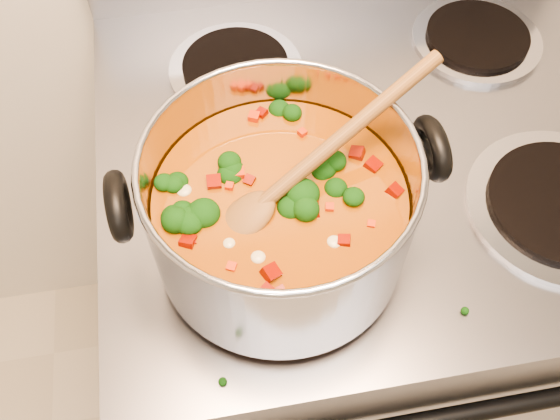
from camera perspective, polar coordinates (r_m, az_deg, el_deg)
The scene contains 4 objects.
electric_range at distance 1.26m, azimuth 6.68°, elevation -6.44°, with size 0.79×0.71×1.08m.
stockpot at distance 0.69m, azimuth -0.02°, elevation -0.00°, with size 0.35×0.29×0.17m.
wooden_spoon at distance 0.65m, azimuth 1.41°, elevation 3.13°, with size 0.28×0.16×0.12m.
cooktop_crumbs at distance 0.79m, azimuth 11.99°, elevation -1.58°, with size 0.14×0.32×0.01m.
Camera 1 is at (-0.26, 0.63, 1.58)m, focal length 40.00 mm.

